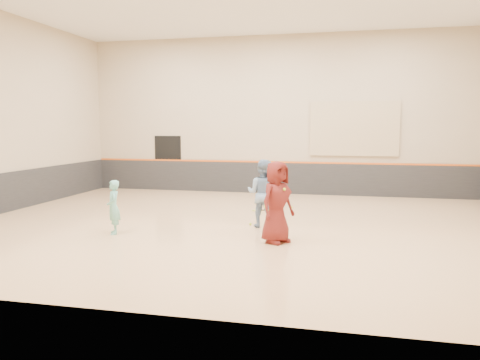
% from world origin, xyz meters
% --- Properties ---
extents(room, '(15.04, 12.04, 6.22)m').
position_xyz_m(room, '(0.00, 0.00, 0.81)').
color(room, tan).
rests_on(room, ground).
extents(wainscot_back, '(14.90, 0.04, 1.20)m').
position_xyz_m(wainscot_back, '(0.00, 5.97, 0.60)').
color(wainscot_back, '#232326').
rests_on(wainscot_back, floor).
extents(wainscot_left, '(0.04, 11.90, 1.20)m').
position_xyz_m(wainscot_left, '(-7.47, 0.00, 0.60)').
color(wainscot_left, '#232326').
rests_on(wainscot_left, floor).
extents(accent_stripe, '(14.90, 0.03, 0.06)m').
position_xyz_m(accent_stripe, '(0.00, 5.96, 1.22)').
color(accent_stripe, '#D85914').
rests_on(accent_stripe, wall_back).
extents(acoustic_panel, '(3.20, 0.08, 2.00)m').
position_xyz_m(acoustic_panel, '(2.80, 5.95, 2.50)').
color(acoustic_panel, tan).
rests_on(acoustic_panel, wall_back).
extents(doorway, '(1.10, 0.05, 2.20)m').
position_xyz_m(doorway, '(-4.50, 5.98, 1.10)').
color(doorway, black).
rests_on(doorway, floor).
extents(girl, '(0.51, 0.57, 1.31)m').
position_xyz_m(girl, '(-2.92, -1.64, 0.65)').
color(girl, '#71C5B7').
rests_on(girl, floor).
extents(instructor, '(0.94, 0.78, 1.75)m').
position_xyz_m(instructor, '(0.46, -0.08, 0.88)').
color(instructor, '#7B9ABE').
rests_on(instructor, floor).
extents(young_man, '(0.98, 1.07, 1.83)m').
position_xyz_m(young_man, '(1.05, -1.62, 0.92)').
color(young_man, maroon).
rests_on(young_man, floor).
extents(held_racket, '(0.42, 0.42, 0.53)m').
position_xyz_m(held_racket, '(0.69, -0.35, 0.61)').
color(held_racket, '#CDE532').
rests_on(held_racket, instructor).
extents(spare_racket, '(0.76, 0.76, 0.16)m').
position_xyz_m(spare_racket, '(-0.10, 2.17, 0.08)').
color(spare_racket, '#ACC32A').
rests_on(spare_racket, floor).
extents(ball_under_racket, '(0.07, 0.07, 0.07)m').
position_xyz_m(ball_under_racket, '(0.12, 0.02, 0.03)').
color(ball_under_racket, '#C7E435').
rests_on(ball_under_racket, floor).
extents(ball_in_hand, '(0.07, 0.07, 0.07)m').
position_xyz_m(ball_in_hand, '(1.23, -1.77, 1.23)').
color(ball_in_hand, '#D4E835').
rests_on(ball_in_hand, young_man).
extents(ball_beside_spare, '(0.07, 0.07, 0.07)m').
position_xyz_m(ball_beside_spare, '(0.89, 2.83, 0.03)').
color(ball_beside_spare, gold).
rests_on(ball_beside_spare, floor).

